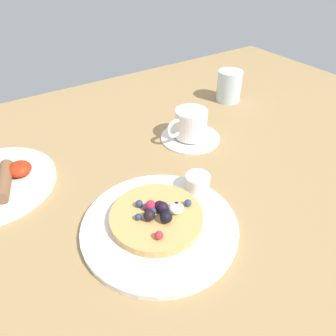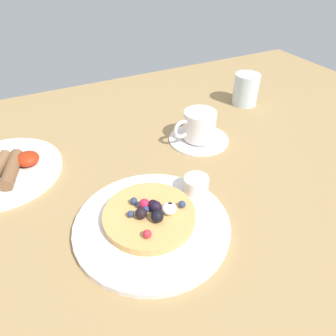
# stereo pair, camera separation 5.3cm
# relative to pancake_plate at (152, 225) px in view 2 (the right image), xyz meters

# --- Properties ---
(ground_plane) EXTENTS (1.54, 1.13, 0.03)m
(ground_plane) POSITION_rel_pancake_plate_xyz_m (0.08, 0.06, -0.02)
(ground_plane) COLOR #9F7F50
(pancake_plate) EXTENTS (0.25, 0.25, 0.01)m
(pancake_plate) POSITION_rel_pancake_plate_xyz_m (0.00, 0.00, 0.00)
(pancake_plate) COLOR white
(pancake_plate) RESTS_ON ground_plane
(pancake_with_berries) EXTENTS (0.15, 0.15, 0.03)m
(pancake_with_berries) POSITION_rel_pancake_plate_xyz_m (0.00, 0.01, 0.01)
(pancake_with_berries) COLOR tan
(pancake_with_berries) RESTS_ON pancake_plate
(syrup_ramekin) EXTENTS (0.04, 0.04, 0.03)m
(syrup_ramekin) POSITION_rel_pancake_plate_xyz_m (0.10, 0.03, 0.02)
(syrup_ramekin) COLOR white
(syrup_ramekin) RESTS_ON pancake_plate
(breakfast_plate) EXTENTS (0.23, 0.23, 0.01)m
(breakfast_plate) POSITION_rel_pancake_plate_xyz_m (-0.21, 0.26, 0.00)
(breakfast_plate) COLOR white
(breakfast_plate) RESTS_ON ground_plane
(coffee_saucer) EXTENTS (0.14, 0.14, 0.01)m
(coffee_saucer) POSITION_rel_pancake_plate_xyz_m (0.21, 0.19, -0.00)
(coffee_saucer) COLOR white
(coffee_saucer) RESTS_ON ground_plane
(coffee_cup) EXTENTS (0.10, 0.07, 0.06)m
(coffee_cup) POSITION_rel_pancake_plate_xyz_m (0.20, 0.19, 0.04)
(coffee_cup) COLOR white
(coffee_cup) RESTS_ON coffee_saucer
(water_glass) EXTENTS (0.07, 0.07, 0.08)m
(water_glass) POSITION_rel_pancake_plate_xyz_m (0.42, 0.30, 0.04)
(water_glass) COLOR silver
(water_glass) RESTS_ON ground_plane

